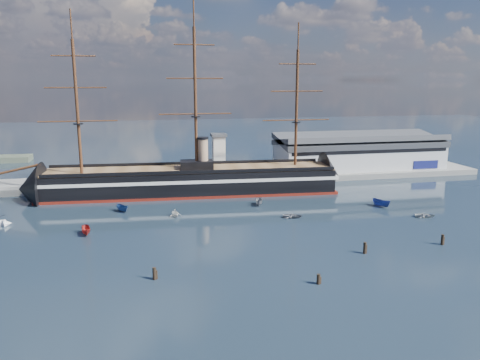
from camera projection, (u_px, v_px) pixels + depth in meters
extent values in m
plane|color=#19252F|center=(228.00, 209.00, 128.43)|extent=(600.00, 600.00, 0.00)
cube|color=slate|center=(237.00, 180.00, 164.91)|extent=(180.00, 18.00, 2.00)
cube|color=#B7BABC|center=(359.00, 154.00, 177.16)|extent=(62.00, 20.00, 10.00)
cube|color=#3F4247|center=(359.00, 140.00, 175.99)|extent=(63.00, 21.00, 2.00)
cube|color=silver|center=(219.00, 157.00, 158.71)|extent=(4.00, 4.00, 14.00)
cube|color=#3F4247|center=(219.00, 135.00, 157.15)|extent=(5.00, 5.00, 1.00)
cube|color=black|center=(191.00, 181.00, 145.04)|extent=(88.87, 21.83, 7.00)
cube|color=silver|center=(190.00, 177.00, 144.79)|extent=(90.88, 22.21, 1.00)
cube|color=maroon|center=(191.00, 192.00, 145.80)|extent=(90.88, 22.17, 0.90)
cone|color=black|center=(31.00, 189.00, 135.52)|extent=(15.01, 16.58, 15.68)
cone|color=black|center=(331.00, 175.00, 154.69)|extent=(12.02, 16.38, 15.68)
cube|color=brown|center=(190.00, 169.00, 144.29)|extent=(88.79, 20.56, 0.40)
cube|color=black|center=(197.00, 165.00, 144.41)|extent=(10.38, 6.65, 2.50)
cylinder|color=tan|center=(203.00, 153.00, 144.09)|extent=(3.20, 3.20, 9.00)
cylinder|color=#381E0F|center=(8.00, 172.00, 133.28)|extent=(17.76, 1.88, 4.43)
cylinder|color=#381E0F|center=(77.00, 108.00, 133.67)|extent=(0.90, 0.90, 38.00)
cylinder|color=#381E0F|center=(195.00, 100.00, 140.26)|extent=(0.90, 0.90, 42.00)
cylinder|color=#381E0F|center=(297.00, 109.00, 147.49)|extent=(0.90, 0.90, 36.00)
imported|color=#A1221E|center=(87.00, 235.00, 106.71)|extent=(6.15, 3.10, 2.35)
imported|color=slate|center=(292.00, 218.00, 119.88)|extent=(2.10, 3.29, 1.43)
imported|color=slate|center=(259.00, 205.00, 131.88)|extent=(5.99, 3.42, 2.26)
imported|color=white|center=(175.00, 217.00, 120.99)|extent=(6.41, 4.16, 2.17)
imported|color=gray|center=(425.00, 217.00, 120.36)|extent=(2.19, 3.35, 1.45)
imported|color=navy|center=(381.00, 207.00, 130.30)|extent=(7.03, 5.06, 2.65)
imported|color=navy|center=(123.00, 212.00, 125.37)|extent=(6.08, 4.81, 2.32)
cylinder|color=black|center=(155.00, 279.00, 82.79)|extent=(0.64, 0.64, 2.96)
cylinder|color=black|center=(318.00, 284.00, 80.90)|extent=(0.64, 0.64, 2.53)
cylinder|color=black|center=(364.00, 254.00, 95.16)|extent=(0.64, 0.64, 3.13)
cylinder|color=black|center=(442.00, 245.00, 100.30)|extent=(0.64, 0.64, 2.98)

